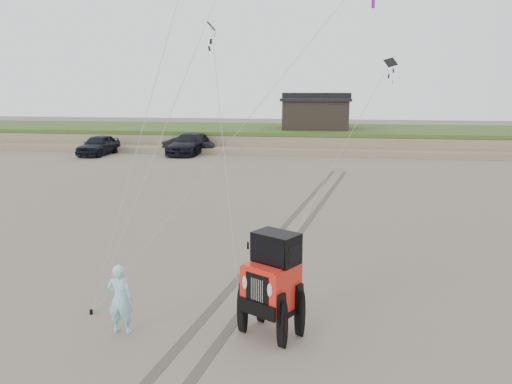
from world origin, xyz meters
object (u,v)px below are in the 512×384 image
Objects in this scene: truck_a at (99,145)px; jeep at (271,295)px; cabin at (316,113)px; truck_c at (189,144)px; man at (120,299)px; truck_b at (189,145)px.

jeep reaches higher than truck_a.
cabin is 1.25× the size of jeep.
truck_a is at bearing -161.50° from truck_c.
jeep is (18.02, -28.76, 0.11)m from truck_a.
truck_a is at bearing -153.99° from cabin.
truck_a is 7.57m from truck_c.
cabin is at bearing 27.75° from truck_a.
cabin is 38.07m from man.
jeep is at bearing -173.86° from man.
cabin is 1.29× the size of truck_a.
jeep is (0.22, -37.44, -2.28)m from cabin.
jeep is (10.65, -30.48, 0.08)m from truck_c.
man is (7.23, -30.90, -0.05)m from truck_c.
truck_a is 33.94m from jeep.
truck_b is 32.40m from man.
truck_a is 0.97× the size of jeep.
truck_b is 32.96m from jeep.
truck_c is 1.18× the size of jeep.
jeep is (10.89, -31.11, 0.23)m from truck_b.
truck_c is at bearing 14.88° from truck_a.
jeep is 3.45m from man.
jeep is at bearing -89.66° from cabin.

